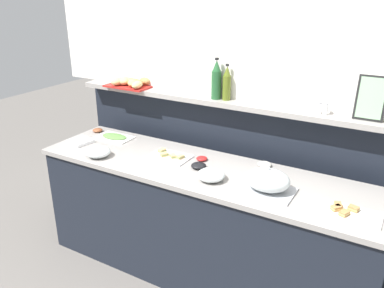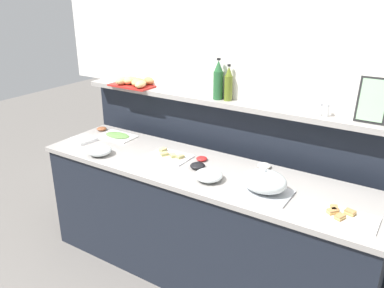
# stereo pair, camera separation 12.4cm
# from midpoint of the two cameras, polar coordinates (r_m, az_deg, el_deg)

# --- Properties ---
(ground_plane) EXTENTS (12.00, 12.00, 0.00)m
(ground_plane) POSITION_cam_midpoint_polar(r_m,az_deg,el_deg) (3.72, 7.13, -12.81)
(ground_plane) COLOR slate
(buffet_counter) EXTENTS (2.54, 0.67, 0.90)m
(buffet_counter) POSITION_cam_midpoint_polar(r_m,az_deg,el_deg) (3.02, 2.44, -11.26)
(buffet_counter) COLOR black
(buffet_counter) RESTS_ON ground_plane
(back_ledge_unit) EXTENTS (2.83, 0.22, 1.29)m
(back_ledge_unit) POSITION_cam_midpoint_polar(r_m,az_deg,el_deg) (3.31, 6.99, -3.88)
(back_ledge_unit) COLOR black
(back_ledge_unit) RESTS_ON ground_plane
(upper_wall_panel) EXTENTS (3.43, 0.08, 1.31)m
(upper_wall_panel) POSITION_cam_midpoint_polar(r_m,az_deg,el_deg) (3.02, 8.33, 18.58)
(upper_wall_panel) COLOR white
(upper_wall_panel) RESTS_ON back_ledge_unit
(sandwich_platter_side) EXTENTS (0.36, 0.19, 0.04)m
(sandwich_platter_side) POSITION_cam_midpoint_polar(r_m,az_deg,el_deg) (2.41, 22.35, -9.57)
(sandwich_platter_side) COLOR white
(sandwich_platter_side) RESTS_ON buffet_counter
(sandwich_platter_rear) EXTENTS (0.31, 0.21, 0.04)m
(sandwich_platter_rear) POSITION_cam_midpoint_polar(r_m,az_deg,el_deg) (2.99, -2.01, -1.72)
(sandwich_platter_rear) COLOR silver
(sandwich_platter_rear) RESTS_ON buffet_counter
(cold_cuts_platter) EXTENTS (0.31, 0.20, 0.02)m
(cold_cuts_platter) POSITION_cam_midpoint_polar(r_m,az_deg,el_deg) (3.44, -9.68, 1.17)
(cold_cuts_platter) COLOR white
(cold_cuts_platter) RESTS_ON buffet_counter
(serving_cloche) EXTENTS (0.34, 0.24, 0.17)m
(serving_cloche) POSITION_cam_midpoint_polar(r_m,az_deg,el_deg) (2.50, 11.78, -5.46)
(serving_cloche) COLOR #B7BABF
(serving_cloche) RESTS_ON buffet_counter
(glass_bowl_large) EXTENTS (0.19, 0.19, 0.07)m
(glass_bowl_large) POSITION_cam_midpoint_polar(r_m,az_deg,el_deg) (2.63, 3.77, -4.60)
(glass_bowl_large) COLOR silver
(glass_bowl_large) RESTS_ON buffet_counter
(glass_bowl_medium) EXTENTS (0.19, 0.19, 0.07)m
(glass_bowl_medium) POSITION_cam_midpoint_polar(r_m,az_deg,el_deg) (3.08, -12.06, -0.97)
(glass_bowl_medium) COLOR silver
(glass_bowl_medium) RESTS_ON buffet_counter
(condiment_bowl_red) EXTENTS (0.09, 0.09, 0.03)m
(condiment_bowl_red) POSITION_cam_midpoint_polar(r_m,az_deg,el_deg) (3.62, -11.93, 2.16)
(condiment_bowl_red) COLOR brown
(condiment_bowl_red) RESTS_ON buffet_counter
(condiment_bowl_teal) EXTENTS (0.11, 0.11, 0.04)m
(condiment_bowl_teal) POSITION_cam_midpoint_polar(r_m,az_deg,el_deg) (2.80, 2.08, -3.16)
(condiment_bowl_teal) COLOR black
(condiment_bowl_teal) RESTS_ON buffet_counter
(condiment_bowl_cream) EXTENTS (0.10, 0.10, 0.03)m
(condiment_bowl_cream) POSITION_cam_midpoint_polar(r_m,az_deg,el_deg) (2.86, 11.58, -3.09)
(condiment_bowl_cream) COLOR silver
(condiment_bowl_cream) RESTS_ON buffet_counter
(condiment_bowl_dark) EXTENTS (0.08, 0.08, 0.03)m
(condiment_bowl_dark) POSITION_cam_midpoint_polar(r_m,az_deg,el_deg) (2.93, 2.62, -2.14)
(condiment_bowl_dark) COLOR red
(condiment_bowl_dark) RESTS_ON buffet_counter
(napkin_stack) EXTENTS (0.19, 0.19, 0.03)m
(napkin_stack) POSITION_cam_midpoint_polar(r_m,az_deg,el_deg) (3.40, -14.35, 0.62)
(napkin_stack) COLOR white
(napkin_stack) RESTS_ON buffet_counter
(olive_oil_bottle) EXTENTS (0.06, 0.06, 0.28)m
(olive_oil_bottle) POSITION_cam_midpoint_polar(r_m,az_deg,el_deg) (3.04, 6.45, 8.52)
(olive_oil_bottle) COLOR #56661E
(olive_oil_bottle) RESTS_ON back_ledge_unit
(wine_bottle_green) EXTENTS (0.08, 0.08, 0.32)m
(wine_bottle_green) POSITION_cam_midpoint_polar(r_m,az_deg,el_deg) (3.06, 4.97, 9.04)
(wine_bottle_green) COLOR #23562D
(wine_bottle_green) RESTS_ON back_ledge_unit
(salt_shaker) EXTENTS (0.03, 0.03, 0.09)m
(salt_shaker) POSITION_cam_midpoint_polar(r_m,az_deg,el_deg) (2.81, 19.16, 4.68)
(salt_shaker) COLOR white
(salt_shaker) RESTS_ON back_ledge_unit
(pepper_shaker) EXTENTS (0.03, 0.03, 0.09)m
(pepper_shaker) POSITION_cam_midpoint_polar(r_m,az_deg,el_deg) (2.80, 20.02, 4.52)
(pepper_shaker) COLOR white
(pepper_shaker) RESTS_ON back_ledge_unit
(bread_basket) EXTENTS (0.40, 0.31, 0.08)m
(bread_basket) POSITION_cam_midpoint_polar(r_m,az_deg,el_deg) (3.52, -7.36, 8.86)
(bread_basket) COLOR #B2231E
(bread_basket) RESTS_ON back_ledge_unit
(framed_picture) EXTENTS (0.19, 0.07, 0.29)m
(framed_picture) POSITION_cam_midpoint_polar(r_m,az_deg,el_deg) (2.77, 25.77, 5.68)
(framed_picture) COLOR black
(framed_picture) RESTS_ON back_ledge_unit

